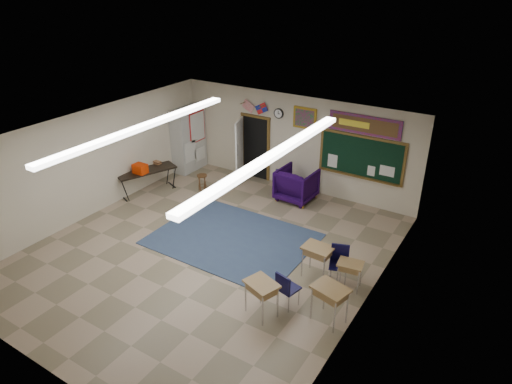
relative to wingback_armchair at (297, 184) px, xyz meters
The scene contains 25 objects.
floor 3.80m from the wingback_armchair, 98.19° to the right, with size 9.00×9.00×0.00m, color gray.
back_wall 1.37m from the wingback_armchair, 125.04° to the left, with size 8.00×0.04×3.00m, color beige.
front_wall 8.31m from the wingback_armchair, 93.73° to the right, with size 8.00×0.04×3.00m, color beige.
left_wall 5.96m from the wingback_armchair, 140.55° to the right, with size 0.04×9.00×3.00m, color beige.
right_wall 5.19m from the wingback_armchair, 47.16° to the right, with size 0.04×9.00×3.00m, color beige.
ceiling 4.53m from the wingback_armchair, 98.19° to the right, with size 8.00×9.00×0.04m, color beige.
area_rug 2.99m from the wingback_armchair, 96.55° to the right, with size 4.00×3.00×0.02m, color #30425B.
fluorescent_strips 4.50m from the wingback_armchair, 98.19° to the right, with size 3.86×6.00×0.10m, color white, non-canonical shape.
doorway 2.20m from the wingback_armchair, 163.16° to the left, with size 1.10×0.89×2.16m.
chalkboard 2.06m from the wingback_armchair, 23.64° to the left, with size 2.55×0.14×1.30m.
bulletin_board 2.67m from the wingback_armchair, 23.76° to the left, with size 2.10×0.05×0.55m.
framed_art_print 2.00m from the wingback_armchair, 104.35° to the left, with size 0.75×0.05×0.65m.
wall_clock 2.27m from the wingback_armchair, 146.04° to the left, with size 0.32×0.05×0.32m.
wall_flags 2.86m from the wingback_armchair, 159.98° to the left, with size 1.16×0.06×0.70m, color red, non-canonical shape.
storage_cabinet 4.29m from the wingback_armchair, behind, with size 0.59×1.25×2.20m.
wingback_armchair is the anchor object (origin of this frame).
student_chair_reading 0.88m from the wingback_armchair, 151.39° to the left, with size 0.37×0.37×0.73m, color #0A0832, non-canonical shape.
student_chair_desk_a 4.93m from the wingback_armchair, 64.36° to the right, with size 0.43×0.43×0.85m, color #0A0832, non-canonical shape.
student_chair_desk_b 4.17m from the wingback_armchair, 49.43° to the right, with size 0.44×0.44×0.89m, color #0A0832, non-canonical shape.
student_desk_front_left 3.90m from the wingback_armchair, 55.52° to the right, with size 0.68×0.53×0.79m.
student_desk_front_right 4.39m from the wingback_armchair, 47.06° to the right, with size 0.60×0.49×0.65m.
student_desk_back_left 5.30m from the wingback_armchair, 70.00° to the right, with size 0.78×0.68×0.79m.
student_desk_back_right 5.37m from the wingback_armchair, 55.45° to the right, with size 0.79×0.66×0.82m.
folding_table 4.66m from the wingback_armchair, 153.85° to the right, with size 1.26×1.92×1.04m.
wooden_stool 2.99m from the wingback_armchair, 158.81° to the right, with size 0.31×0.31×0.55m.
Camera 1 is at (6.13, -7.47, 6.39)m, focal length 32.00 mm.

